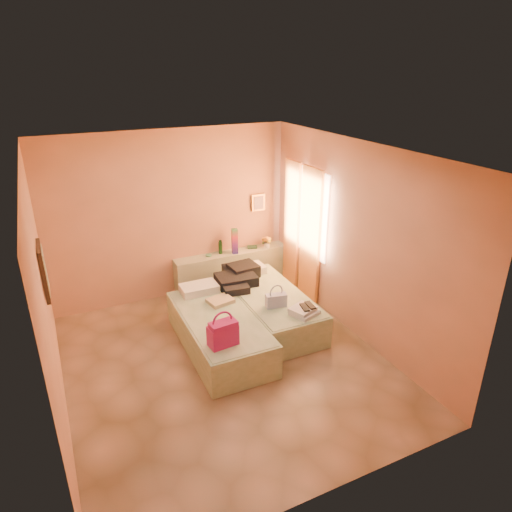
{
  "coord_description": "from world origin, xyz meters",
  "views": [
    {
      "loc": [
        -1.82,
        -4.73,
        3.72
      ],
      "look_at": [
        0.85,
        0.85,
        1.08
      ],
      "focal_mm": 32.0,
      "sensor_mm": 36.0,
      "label": 1
    }
  ],
  "objects_px": {
    "water_bottle": "(220,247)",
    "towel_stack": "(305,311)",
    "flower_vase": "(267,241)",
    "blue_handbag": "(276,300)",
    "headboard_ledge": "(232,269)",
    "bed_right": "(270,308)",
    "green_book": "(252,247)",
    "magenta_handbag": "(223,333)",
    "bed_left": "(219,332)"
  },
  "relations": [
    {
      "from": "water_bottle",
      "to": "blue_handbag",
      "type": "bearing_deg",
      "value": -86.12
    },
    {
      "from": "green_book",
      "to": "flower_vase",
      "type": "height_order",
      "value": "flower_vase"
    },
    {
      "from": "headboard_ledge",
      "to": "blue_handbag",
      "type": "xyz_separation_m",
      "value": [
        -0.07,
        -1.79,
        0.27
      ]
    },
    {
      "from": "headboard_ledge",
      "to": "water_bottle",
      "type": "xyz_separation_m",
      "value": [
        -0.19,
        0.04,
        0.44
      ]
    },
    {
      "from": "towel_stack",
      "to": "magenta_handbag",
      "type": "bearing_deg",
      "value": -171.26
    },
    {
      "from": "towel_stack",
      "to": "water_bottle",
      "type": "bearing_deg",
      "value": 99.7
    },
    {
      "from": "bed_right",
      "to": "water_bottle",
      "type": "height_order",
      "value": "water_bottle"
    },
    {
      "from": "headboard_ledge",
      "to": "magenta_handbag",
      "type": "height_order",
      "value": "magenta_handbag"
    },
    {
      "from": "bed_left",
      "to": "green_book",
      "type": "height_order",
      "value": "green_book"
    },
    {
      "from": "headboard_ledge",
      "to": "water_bottle",
      "type": "bearing_deg",
      "value": 169.52
    },
    {
      "from": "green_book",
      "to": "towel_stack",
      "type": "relative_size",
      "value": 0.5
    },
    {
      "from": "green_book",
      "to": "magenta_handbag",
      "type": "distance_m",
      "value": 2.84
    },
    {
      "from": "bed_left",
      "to": "green_book",
      "type": "bearing_deg",
      "value": 53.4
    },
    {
      "from": "flower_vase",
      "to": "bed_left",
      "type": "bearing_deg",
      "value": -133.84
    },
    {
      "from": "green_book",
      "to": "water_bottle",
      "type": "bearing_deg",
      "value": -157.68
    },
    {
      "from": "water_bottle",
      "to": "towel_stack",
      "type": "relative_size",
      "value": 0.67
    },
    {
      "from": "water_bottle",
      "to": "blue_handbag",
      "type": "xyz_separation_m",
      "value": [
        0.12,
        -1.83,
        -0.17
      ]
    },
    {
      "from": "bed_left",
      "to": "blue_handbag",
      "type": "distance_m",
      "value": 0.92
    },
    {
      "from": "water_bottle",
      "to": "flower_vase",
      "type": "bearing_deg",
      "value": -6.44
    },
    {
      "from": "headboard_ledge",
      "to": "flower_vase",
      "type": "relative_size",
      "value": 8.33
    },
    {
      "from": "flower_vase",
      "to": "towel_stack",
      "type": "distance_m",
      "value": 2.17
    },
    {
      "from": "magenta_handbag",
      "to": "towel_stack",
      "type": "height_order",
      "value": "magenta_handbag"
    },
    {
      "from": "flower_vase",
      "to": "bed_right",
      "type": "bearing_deg",
      "value": -115.05
    },
    {
      "from": "water_bottle",
      "to": "green_book",
      "type": "height_order",
      "value": "water_bottle"
    },
    {
      "from": "bed_right",
      "to": "magenta_handbag",
      "type": "distance_m",
      "value": 1.55
    },
    {
      "from": "bed_left",
      "to": "magenta_handbag",
      "type": "height_order",
      "value": "magenta_handbag"
    },
    {
      "from": "flower_vase",
      "to": "towel_stack",
      "type": "xyz_separation_m",
      "value": [
        -0.48,
        -2.1,
        -0.22
      ]
    },
    {
      "from": "headboard_ledge",
      "to": "water_bottle",
      "type": "height_order",
      "value": "water_bottle"
    },
    {
      "from": "water_bottle",
      "to": "bed_left",
      "type": "bearing_deg",
      "value": -112.6
    },
    {
      "from": "headboard_ledge",
      "to": "bed_left",
      "type": "xyz_separation_m",
      "value": [
        -0.91,
        -1.7,
        -0.08
      ]
    },
    {
      "from": "flower_vase",
      "to": "water_bottle",
      "type": "bearing_deg",
      "value": 173.56
    },
    {
      "from": "bed_right",
      "to": "headboard_ledge",
      "type": "bearing_deg",
      "value": 92.39
    },
    {
      "from": "bed_right",
      "to": "magenta_handbag",
      "type": "bearing_deg",
      "value": -139.08
    },
    {
      "from": "water_bottle",
      "to": "blue_handbag",
      "type": "height_order",
      "value": "water_bottle"
    },
    {
      "from": "headboard_ledge",
      "to": "flower_vase",
      "type": "distance_m",
      "value": 0.8
    },
    {
      "from": "bed_left",
      "to": "blue_handbag",
      "type": "height_order",
      "value": "blue_handbag"
    },
    {
      "from": "green_book",
      "to": "magenta_handbag",
      "type": "bearing_deg",
      "value": -100.47
    },
    {
      "from": "green_book",
      "to": "towel_stack",
      "type": "xyz_separation_m",
      "value": [
        -0.23,
        -2.2,
        -0.11
      ]
    },
    {
      "from": "bed_left",
      "to": "flower_vase",
      "type": "relative_size",
      "value": 8.13
    },
    {
      "from": "blue_handbag",
      "to": "magenta_handbag",
      "type": "bearing_deg",
      "value": -141.03
    },
    {
      "from": "bed_left",
      "to": "blue_handbag",
      "type": "bearing_deg",
      "value": -5.5
    },
    {
      "from": "headboard_ledge",
      "to": "bed_right",
      "type": "bearing_deg",
      "value": -88.43
    },
    {
      "from": "magenta_handbag",
      "to": "blue_handbag",
      "type": "relative_size",
      "value": 1.2
    },
    {
      "from": "water_bottle",
      "to": "bed_right",
      "type": "bearing_deg",
      "value": -80.95
    },
    {
      "from": "bed_left",
      "to": "green_book",
      "type": "xyz_separation_m",
      "value": [
        1.33,
        1.74,
        0.41
      ]
    },
    {
      "from": "headboard_ledge",
      "to": "magenta_handbag",
      "type": "xyz_separation_m",
      "value": [
        -1.11,
        -2.36,
        0.34
      ]
    },
    {
      "from": "bed_right",
      "to": "towel_stack",
      "type": "relative_size",
      "value": 5.71
    },
    {
      "from": "bed_left",
      "to": "water_bottle",
      "type": "distance_m",
      "value": 1.95
    },
    {
      "from": "bed_left",
      "to": "flower_vase",
      "type": "distance_m",
      "value": 2.33
    },
    {
      "from": "green_book",
      "to": "towel_stack",
      "type": "bearing_deg",
      "value": -74.06
    }
  ]
}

